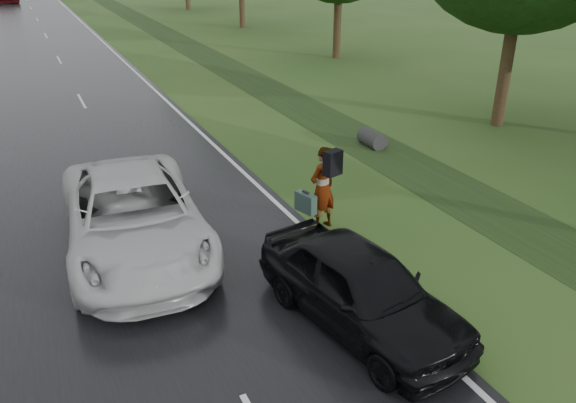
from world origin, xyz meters
The scene contains 5 objects.
edge_stripe_east centered at (6.75, 45.00, 0.04)m, with size 0.12×180.00×0.01m, color silver.
drainage_ditch centered at (11.50, 18.71, 0.04)m, with size 2.20×120.00×0.56m.
pedestrian centered at (7.18, 5.56, 1.04)m, with size 1.04×0.79×2.02m.
white_pickup centered at (3.01, 6.28, 0.88)m, with size 2.78×6.03×1.68m, color silver.
dark_sedan centered at (6.00, 2.00, 0.78)m, with size 1.75×4.35×1.48m, color black.
Camera 1 is at (1.38, -4.80, 6.21)m, focal length 35.00 mm.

